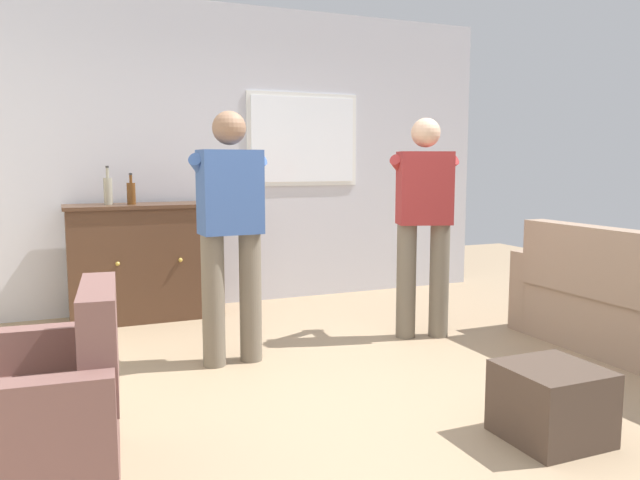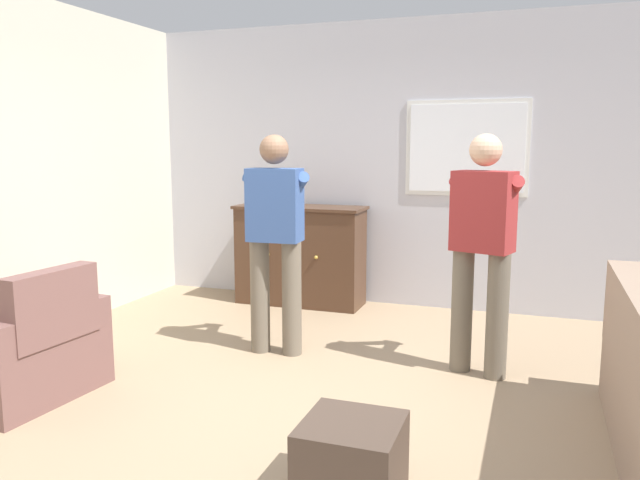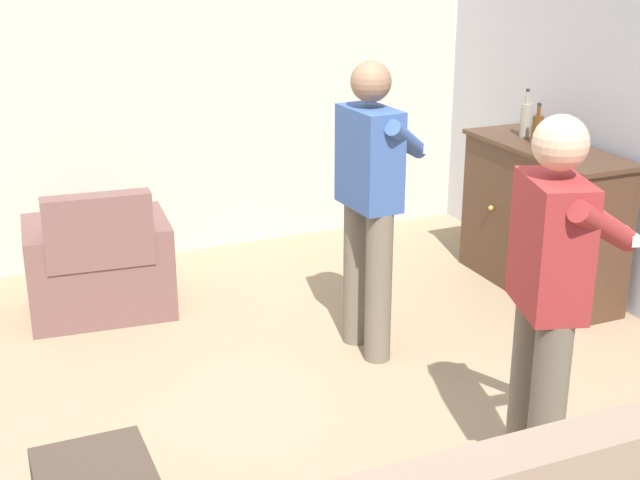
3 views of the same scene
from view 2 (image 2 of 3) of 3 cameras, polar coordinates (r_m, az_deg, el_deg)
name	(u,v)px [view 2 (image 2 of 3)]	position (r m, az deg, el deg)	size (l,w,h in m)	color
ground	(307,403)	(4.05, -1.18, -14.67)	(10.40, 10.40, 0.00)	#9E8466
wall_back_with_window	(402,165)	(6.27, 7.53, 6.83)	(5.20, 0.15, 2.80)	silver
armchair	(29,354)	(4.44, -25.04, -9.39)	(0.71, 0.93, 0.85)	brown
sideboard_cabinet	(300,255)	(6.29, -1.81, -1.38)	(1.30, 0.49, 1.00)	#472D1E
bottle_wine_green	(274,193)	(6.34, -4.19, 4.29)	(0.07, 0.07, 0.32)	gray
bottle_liquor_amber	(290,196)	(6.23, -2.79, 4.03)	(0.07, 0.07, 0.26)	#593314
ottoman	(351,460)	(3.02, 2.88, -19.47)	(0.45, 0.45, 0.36)	#47382D
person_standing_left	(276,233)	(4.75, -4.08, 0.61)	(0.56, 0.49, 1.68)	#6B6051
person_standing_right	(483,243)	(4.43, 14.65, -0.25)	(0.53, 0.52, 1.68)	#6B6051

